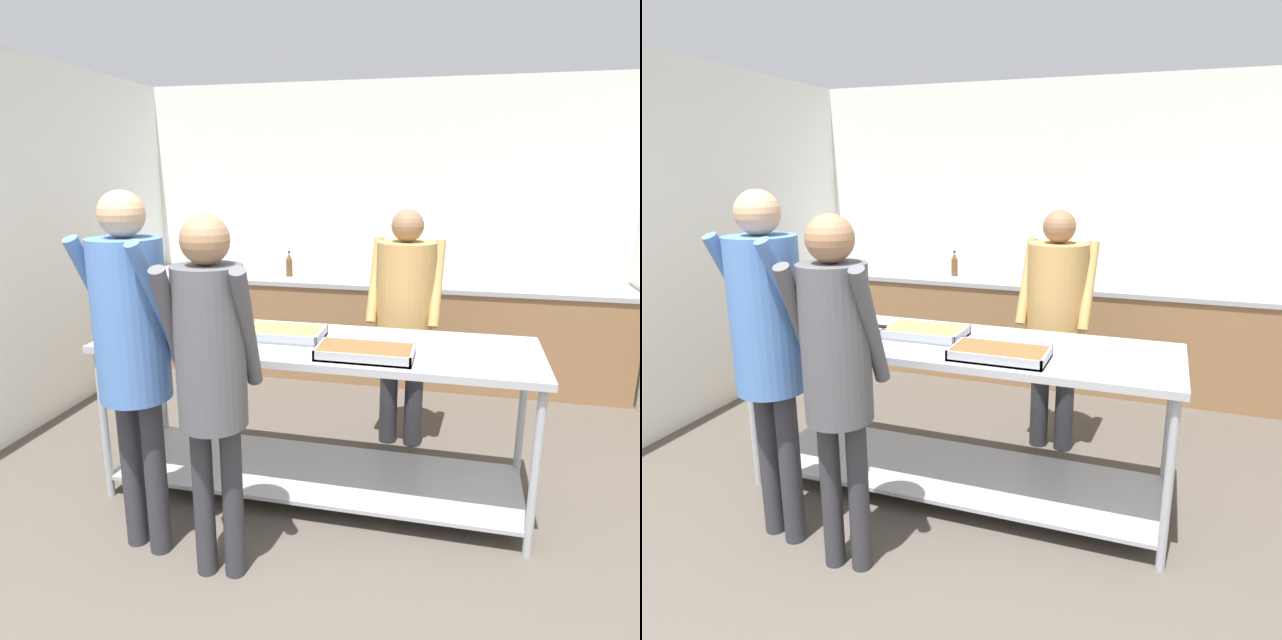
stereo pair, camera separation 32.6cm
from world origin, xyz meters
TOP-DOWN VIEW (x-y plane):
  - wall_rear at (0.00, 4.33)m, footprint 4.57×0.06m
  - wall_left at (-2.25, 2.17)m, footprint 0.06×4.45m
  - back_counter at (-0.00, 3.96)m, footprint 4.41×0.65m
  - serving_counter at (0.01, 1.88)m, footprint 2.44×0.77m
  - sauce_pan at (-0.64, 1.80)m, footprint 0.39×0.25m
  - serving_tray_vegetables at (-0.19, 1.91)m, footprint 0.46×0.28m
  - serving_tray_roast at (0.32, 1.68)m, footprint 0.49×0.27m
  - plate_stack at (0.73, 1.81)m, footprint 0.25×0.25m
  - guest_serving_left at (-0.70, 1.18)m, footprint 0.49×0.42m
  - guest_serving_right at (-0.26, 1.08)m, footprint 0.44×0.37m
  - cook_behind_counter at (0.43, 2.64)m, footprint 0.49×0.39m
  - water_bottle at (-0.76, 3.94)m, footprint 0.06×0.06m

SIDE VIEW (x-z plane):
  - back_counter at x=0.00m, z-range 0.00..0.91m
  - serving_counter at x=0.01m, z-range 0.16..1.10m
  - serving_tray_vegetables at x=-0.19m, z-range 0.94..0.99m
  - serving_tray_roast at x=0.32m, z-range 0.94..0.99m
  - plate_stack at x=0.73m, z-range 0.94..1.01m
  - sauce_pan at x=-0.64m, z-range 0.94..1.02m
  - cook_behind_counter at x=0.43m, z-range 0.18..1.81m
  - water_bottle at x=-0.76m, z-range 0.90..1.13m
  - guest_serving_right at x=-0.26m, z-range 0.22..1.91m
  - guest_serving_left at x=-0.70m, z-range 0.22..2.01m
  - wall_rear at x=0.00m, z-range 0.00..2.65m
  - wall_left at x=-2.25m, z-range 0.00..2.65m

